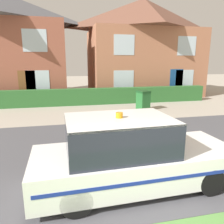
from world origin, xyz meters
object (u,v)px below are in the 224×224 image
Objects in this scene: house_right at (143,47)px; wheelie_bin at (143,100)px; police_car at (130,155)px; house_left at (9,47)px.

wheelie_bin is (-2.06, -5.91, -3.19)m from house_right.
wheelie_bin is at bearing -109.19° from house_right.
house_left reaches higher than police_car.
police_car is 14.25m from house_right.
house_left is at bearing 125.81° from wheelie_bin.
police_car is 4.01× the size of wheelie_bin.
house_left is 0.94× the size of house_right.
house_left is at bearing 109.08° from police_car.
house_left reaches higher than wheelie_bin.
police_car is 14.49m from house_left.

